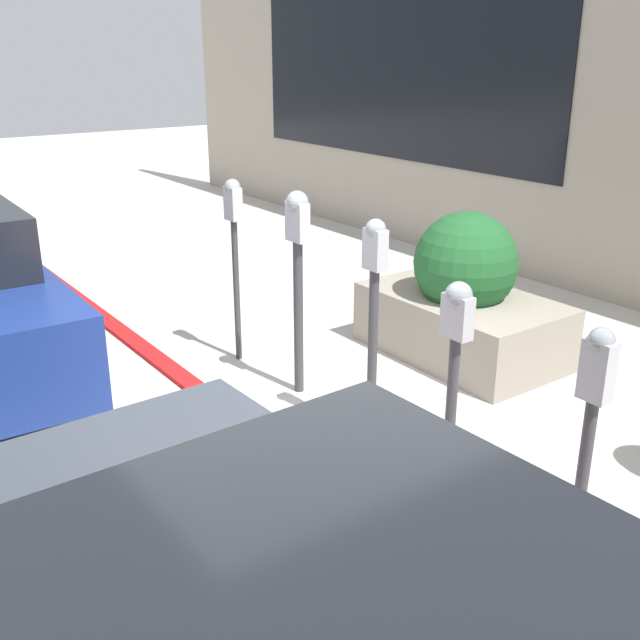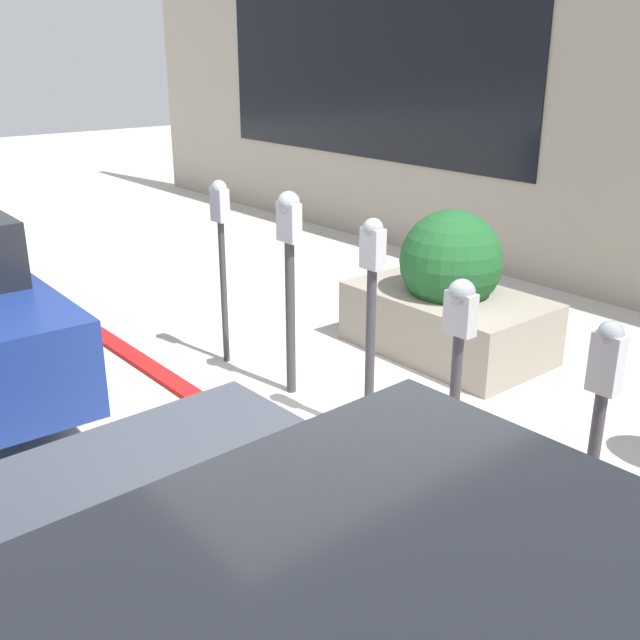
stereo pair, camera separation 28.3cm
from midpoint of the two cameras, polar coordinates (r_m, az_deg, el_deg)
name	(u,v)px [view 2 (the right image)]	position (r m, az deg, el deg)	size (l,w,h in m)	color
ground_plane	(301,459)	(4.94, -3.13, -10.54)	(40.00, 40.00, 0.00)	beige
curb_strip	(291,460)	(4.89, -3.89, -10.63)	(19.00, 0.16, 0.04)	red
parking_meter_nearest	(601,404)	(3.84, 18.64, -6.08)	(0.15, 0.13, 1.32)	#38383D
parking_meter_second	(458,342)	(4.32, 8.67, -1.66)	(0.18, 0.16, 1.31)	#38383D
parking_meter_middle	(372,294)	(4.82, 2.27, 1.95)	(0.15, 0.13, 1.52)	#38383D
parking_meter_fourth	(289,256)	(5.47, -3.83, 4.86)	(0.19, 0.16, 1.56)	#38383D
parking_meter_farthest	(221,233)	(6.10, -8.88, 6.54)	(0.15, 0.13, 1.54)	#38383D
planter_box	(449,297)	(6.47, 8.54, 1.70)	(1.69, 1.02, 1.25)	gray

